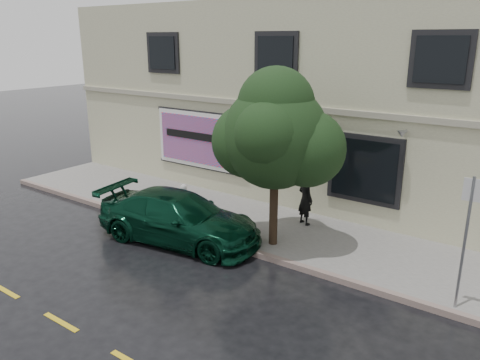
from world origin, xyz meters
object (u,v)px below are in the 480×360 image
Objects in this scene: car at (179,218)px; fire_hydrant at (184,196)px; street_tree at (275,137)px; pedestrian at (305,200)px.

fire_hydrant is at bearing 30.94° from car.
pedestrian is at bearing 89.32° from street_tree.
pedestrian is 2.93m from street_tree.
car is 1.11× the size of street_tree.
street_tree reaches higher than fire_hydrant.
car reaches higher than fire_hydrant.
car is at bearing 71.63° from pedestrian.
street_tree is (2.51, 1.17, 2.50)m from car.
pedestrian is 0.35× the size of street_tree.
street_tree is (-0.02, -1.84, 2.28)m from pedestrian.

